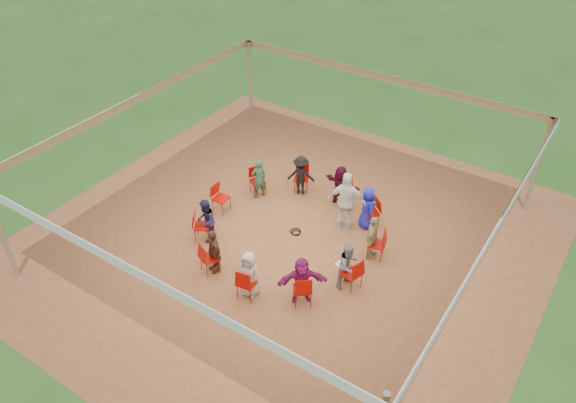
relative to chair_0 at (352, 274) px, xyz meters
The scene contains 27 objects.
ground 2.41m from the chair_0, 163.77° to the left, with size 80.00×80.00×0.00m, color #26531A.
dirt_patch 2.41m from the chair_0, 163.77° to the left, with size 13.00×13.00×0.00m, color brown.
tent 3.05m from the chair_0, 163.77° to the left, with size 10.33×10.33×3.00m.
chair_0 is the anchor object (origin of this frame).
chair_1 1.33m from the chair_0, 90.13° to the left, with size 0.42×0.44×0.90m, color #A50801, non-canonical shape.
chair_2 2.56m from the chair_0, 106.49° to the left, with size 0.42×0.44×0.90m, color #A50801, non-canonical shape.
chair_3 3.57m from the chair_0, 122.86° to the left, with size 0.42×0.44×0.90m, color #A50801, non-canonical shape.
chair_4 4.30m from the chair_0, 139.22° to the left, with size 0.42×0.44×0.90m, color #A50801, non-canonical shape.
chair_5 4.68m from the chair_0, 155.58° to the left, with size 0.42×0.44×0.90m, color #A50801, non-canonical shape.
chair_6 4.68m from the chair_0, behind, with size 0.42×0.44×0.90m, color #A50801, non-canonical shape.
chair_7 4.30m from the chair_0, behind, with size 0.42×0.44×0.90m, color #A50801, non-canonical shape.
chair_8 3.57m from the chair_0, 155.32° to the right, with size 0.42×0.44×0.90m, color #A50801, non-canonical shape.
chair_9 2.56m from the chair_0, 138.96° to the right, with size 0.42×0.44×0.90m, color #A50801, non-canonical shape.
chair_10 1.33m from the chair_0, 122.60° to the right, with size 0.42×0.44×0.90m, color #A50801, non-canonical shape.
person_seated_0 0.23m from the chair_0, 163.77° to the left, with size 0.62×0.36×1.28m, color slate.
person_seated_1 1.32m from the chair_0, 95.20° to the left, with size 0.75×0.38×1.28m, color #9D9160.
person_seated_2 2.50m from the chair_0, 108.81° to the left, with size 0.62×0.35×1.28m, color #161DB3.
person_seated_3 3.49m from the chair_0, 124.15° to the left, with size 1.18×0.44×1.28m, color #3E071A.
person_seated_4 4.20m from the chair_0, 139.90° to the left, with size 0.82×0.41×1.28m, color black.
person_seated_5 4.57m from the chair_0, 155.80° to the left, with size 0.47×0.31×1.28m, color #294F39.
person_seated_6 4.20m from the chair_0, behind, with size 0.62×0.36×1.28m, color #211B3E.
person_seated_7 3.49m from the chair_0, 156.62° to the right, with size 0.75×0.38×1.28m, color #523421.
person_seated_8 2.50m from the chair_0, 141.28° to the right, with size 0.62×0.35×1.28m, color #ACA998.
person_seated_9 1.32m from the chair_0, 127.67° to the right, with size 1.18×0.44×1.28m, color #7D1351.
standing_person 2.37m from the chair_0, 122.80° to the left, with size 1.06×0.54×1.82m, color silver.
cable_coil 2.54m from the chair_0, 156.08° to the left, with size 0.38×0.38×0.03m.
laptop 0.32m from the chair_0, 163.77° to the left, with size 0.33×0.37×0.22m.
Camera 1 is at (6.50, -9.81, 10.00)m, focal length 35.00 mm.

